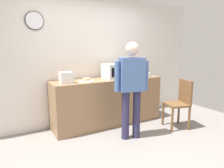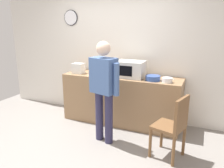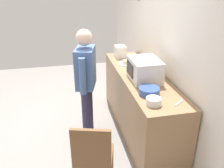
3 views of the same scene
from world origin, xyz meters
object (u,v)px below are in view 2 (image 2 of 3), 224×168
object	(u,v)px
microwave	(131,69)
cereal_bowl	(167,80)
salad_bowl	(153,78)
person_standing	(104,85)
toaster	(78,68)
wooden_chair	(173,125)
spoon_utensil	(172,79)
fork_utensil	(111,72)
sandwich_plate	(96,74)

from	to	relation	value
microwave	cereal_bowl	bearing A→B (deg)	-10.39
salad_bowl	person_standing	world-z (taller)	person_standing
microwave	toaster	world-z (taller)	microwave
toaster	wooden_chair	bearing A→B (deg)	-21.35
spoon_utensil	cereal_bowl	bearing A→B (deg)	-95.92
cereal_bowl	fork_utensil	world-z (taller)	cereal_bowl
sandwich_plate	person_standing	bearing A→B (deg)	-55.07
salad_bowl	spoon_utensil	size ratio (longest dim) A/B	1.52
salad_bowl	person_standing	xyz separation A→B (m)	(-0.61, -0.71, -0.02)
fork_utensil	wooden_chair	size ratio (longest dim) A/B	0.18
microwave	spoon_utensil	distance (m)	0.76
sandwich_plate	person_standing	world-z (taller)	person_standing
cereal_bowl	fork_utensil	xyz separation A→B (m)	(-1.18, 0.36, -0.04)
sandwich_plate	spoon_utensil	size ratio (longest dim) A/B	1.51
salad_bowl	wooden_chair	world-z (taller)	salad_bowl
cereal_bowl	fork_utensil	bearing A→B (deg)	162.85
sandwich_plate	fork_utensil	size ratio (longest dim) A/B	1.51
cereal_bowl	microwave	bearing A→B (deg)	169.61
cereal_bowl	person_standing	distance (m)	1.09
microwave	salad_bowl	distance (m)	0.46
sandwich_plate	toaster	world-z (taller)	toaster
microwave	fork_utensil	world-z (taller)	microwave
fork_utensil	person_standing	distance (m)	1.07
person_standing	microwave	bearing A→B (deg)	77.63
toaster	fork_utensil	world-z (taller)	toaster
microwave	person_standing	bearing A→B (deg)	-102.37
microwave	fork_utensil	xyz separation A→B (m)	(-0.49, 0.24, -0.15)
toaster	person_standing	world-z (taller)	person_standing
person_standing	wooden_chair	world-z (taller)	person_standing
salad_bowl	fork_utensil	xyz separation A→B (m)	(-0.93, 0.32, -0.04)
microwave	fork_utensil	bearing A→B (deg)	153.99
microwave	sandwich_plate	xyz separation A→B (m)	(-0.68, -0.07, -0.13)
salad_bowl	toaster	distance (m)	1.51
microwave	sandwich_plate	world-z (taller)	microwave
toaster	sandwich_plate	bearing A→B (deg)	2.06
sandwich_plate	spoon_utensil	distance (m)	1.43
fork_utensil	spoon_utensil	size ratio (longest dim) A/B	1.00
microwave	toaster	xyz separation A→B (m)	(-1.06, -0.08, -0.05)
fork_utensil	spoon_utensil	world-z (taller)	same
sandwich_plate	spoon_utensil	xyz separation A→B (m)	(1.41, 0.24, -0.02)
microwave	person_standing	distance (m)	0.82
sandwich_plate	salad_bowl	size ratio (longest dim) A/B	1.00
microwave	toaster	distance (m)	1.07
microwave	person_standing	xyz separation A→B (m)	(-0.17, -0.79, -0.12)
fork_utensil	person_standing	bearing A→B (deg)	-73.14
salad_bowl	toaster	size ratio (longest dim) A/B	1.17
sandwich_plate	toaster	xyz separation A→B (m)	(-0.38, -0.01, 0.08)
sandwich_plate	fork_utensil	xyz separation A→B (m)	(0.19, 0.30, -0.02)
cereal_bowl	spoon_utensil	distance (m)	0.30
sandwich_plate	wooden_chair	world-z (taller)	sandwich_plate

